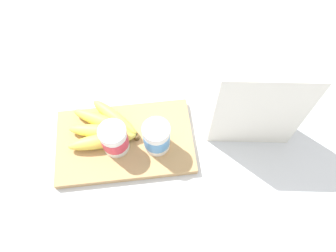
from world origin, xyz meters
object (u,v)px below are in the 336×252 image
Objects in this scene: yogurt_cup_back at (114,139)px; banana_bunch at (106,128)px; cutting_board at (125,141)px; cereal_box at (258,104)px; yogurt_cup_front at (157,137)px.

yogurt_cup_back is 0.06m from banana_bunch.
cutting_board is 0.34m from cereal_box.
cereal_box reaches higher than yogurt_cup_front.
yogurt_cup_front is at bearing -165.97° from cereal_box.
yogurt_cup_back is at bearing 38.22° from cutting_board.
cutting_board is 4.07× the size of yogurt_cup_back.
banana_bunch is (0.36, -0.03, -0.09)m from cereal_box.
cereal_box is at bearing -174.00° from yogurt_cup_front.
yogurt_cup_front is 0.49× the size of banana_bunch.
banana_bunch is at bearing -176.36° from cereal_box.
cereal_box is 0.25m from yogurt_cup_front.
cutting_board is 1.89× the size of banana_bunch.
cereal_box reaches higher than cutting_board.
cutting_board is at bearing 146.34° from banana_bunch.
cereal_box reaches higher than banana_bunch.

